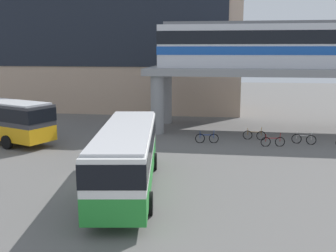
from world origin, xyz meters
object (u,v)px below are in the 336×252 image
train (312,44)px  bicycle_blue (207,138)px  bicycle_red (273,142)px  bus_main (127,152)px  station_building (118,27)px  bicycle_silver (304,139)px  bicycle_brown (254,135)px

train → bicycle_blue: (-8.38, -5.55, -7.08)m
bicycle_red → bus_main: bearing=-128.0°
bus_main → bicycle_blue: bus_main is taller
bicycle_red → bicycle_blue: bearing=174.4°
train → bicycle_red: size_ratio=14.57×
bus_main → station_building: bearing=105.6°
station_building → bus_main: 30.47m
train → bus_main: (-11.86, -16.66, -5.45)m
bicycle_blue → bus_main: bearing=-107.4°
bus_main → bicycle_blue: size_ratio=6.33×
bus_main → bicycle_red: bus_main is taller
bicycle_red → bicycle_silver: 2.67m
train → bus_main: bearing=-125.5°
train → station_building: bearing=149.3°
bicycle_red → bicycle_brown: bearing=119.0°
bicycle_blue → bicycle_brown: size_ratio=1.00×
station_building → bicycle_brown: 23.61m
bus_main → train: bearing=54.5°
bicycle_brown → bicycle_red: bearing=-61.0°
bicycle_blue → bicycle_silver: (7.24, 0.70, 0.00)m
station_building → bicycle_blue: bearing=-56.6°
bicycle_blue → bicycle_silver: same height
train → bus_main: 21.16m
station_building → bicycle_red: size_ratio=16.08×
station_building → bus_main: size_ratio=2.53×
station_building → train: 23.12m
station_building → bus_main: station_building is taller
station_building → bicycle_brown: (15.06, -15.63, -9.31)m
bus_main → bicycle_brown: bus_main is taller
bus_main → bicycle_silver: size_ratio=6.44×
bicycle_red → station_building: bearing=132.4°
bicycle_blue → bicycle_brown: 4.02m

